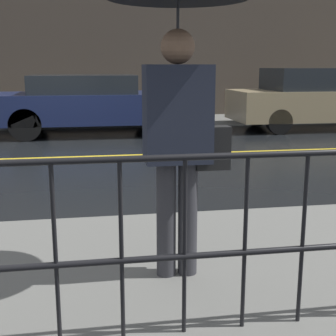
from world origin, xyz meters
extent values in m
plane|color=black|center=(0.00, 0.00, 0.00)|extent=(80.00, 80.00, 0.00)
cube|color=slate|center=(0.00, -5.18, 0.07)|extent=(28.00, 2.42, 0.14)
cube|color=slate|center=(0.00, 4.84, 0.07)|extent=(28.00, 1.74, 0.14)
cube|color=gold|center=(0.00, 0.00, 0.00)|extent=(25.20, 0.12, 0.01)
cube|color=#4C4238|center=(0.00, 5.86, 3.38)|extent=(28.00, 0.30, 6.76)
cylinder|color=black|center=(0.34, -6.14, 0.64)|extent=(0.02, 0.02, 1.01)
cylinder|color=black|center=(0.69, -6.14, 0.64)|extent=(0.02, 0.02, 1.01)
cylinder|color=black|center=(1.03, -6.14, 0.64)|extent=(0.02, 0.02, 1.01)
cylinder|color=black|center=(1.37, -6.14, 0.64)|extent=(0.02, 0.02, 1.01)
cylinder|color=black|center=(1.71, -6.14, 0.64)|extent=(0.02, 0.02, 1.01)
cylinder|color=#333338|center=(1.05, -5.38, 0.55)|extent=(0.14, 0.14, 0.83)
cylinder|color=#333338|center=(1.21, -5.38, 0.55)|extent=(0.14, 0.14, 0.83)
cube|color=#232838|center=(1.13, -5.38, 1.30)|extent=(0.45, 0.27, 0.66)
sphere|color=#8E694E|center=(1.13, -5.38, 1.74)|extent=(0.23, 0.23, 0.23)
cylinder|color=#262628|center=(1.13, -5.38, 1.66)|extent=(0.02, 0.02, 0.74)
cube|color=black|center=(1.38, -5.38, 1.06)|extent=(0.24, 0.12, 0.30)
cube|color=#19234C|center=(0.61, 2.92, 0.65)|extent=(4.69, 1.94, 0.68)
cube|color=#1E2328|center=(0.42, 2.92, 1.20)|extent=(2.44, 1.79, 0.42)
cylinder|color=black|center=(2.06, 3.78, 0.36)|extent=(0.72, 0.22, 0.72)
cylinder|color=black|center=(2.06, 2.05, 0.36)|extent=(0.72, 0.22, 0.72)
cylinder|color=black|center=(-0.85, 3.78, 0.36)|extent=(0.72, 0.22, 0.72)
cylinder|color=black|center=(-0.85, 2.05, 0.36)|extent=(0.72, 0.22, 0.72)
cube|color=tan|center=(6.46, 2.92, 0.63)|extent=(4.57, 1.79, 0.75)
cube|color=#1E2328|center=(6.28, 2.92, 1.29)|extent=(2.37, 1.64, 0.55)
cylinder|color=black|center=(5.04, 3.70, 0.30)|extent=(0.61, 0.22, 0.61)
cylinder|color=black|center=(5.04, 2.13, 0.30)|extent=(0.61, 0.22, 0.61)
camera|label=1|loc=(0.54, -8.48, 1.61)|focal=50.00mm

